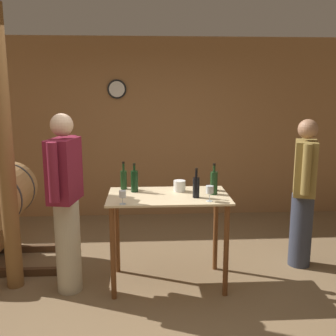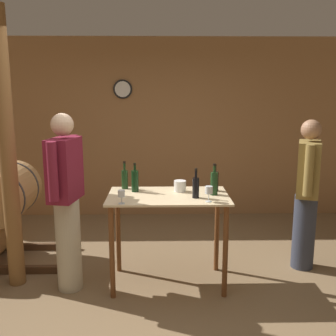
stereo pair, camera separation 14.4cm
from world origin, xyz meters
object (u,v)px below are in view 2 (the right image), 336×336
(wine_glass_near_center, at_px, (209,190))
(ice_bucket, at_px, (180,186))
(wine_bottle_right, at_px, (214,183))
(person_host, at_px, (307,192))
(wine_bottle_left, at_px, (135,180))
(wine_glass_near_left, at_px, (122,194))
(wooden_post, at_px, (7,153))
(person_visitor_with_scarf, at_px, (66,199))
(wine_bottle_far_left, at_px, (125,178))
(wine_bottle_center, at_px, (196,187))
(wine_bottle_far_right, at_px, (215,181))

(wine_glass_near_center, xyz_separation_m, ice_bucket, (-0.25, 0.38, -0.05))
(wine_bottle_right, height_order, person_host, person_host)
(wine_bottle_left, xyz_separation_m, wine_glass_near_left, (-0.10, -0.43, -0.03))
(wine_bottle_left, bearing_deg, wooden_post, -174.34)
(wooden_post, bearing_deg, person_visitor_with_scarf, -11.50)
(wine_bottle_right, relative_size, wine_glass_near_center, 2.12)
(person_visitor_with_scarf, bearing_deg, wine_bottle_far_left, 33.92)
(wine_bottle_left, xyz_separation_m, wine_glass_near_center, (0.70, -0.38, -0.01))
(wine_bottle_right, bearing_deg, wine_bottle_center, -150.35)
(wine_bottle_far_left, bearing_deg, wine_glass_near_left, -88.00)
(wine_glass_near_left, bearing_deg, wine_bottle_right, 18.27)
(wine_bottle_center, xyz_separation_m, wine_bottle_far_right, (0.22, 0.26, -0.00))
(wooden_post, bearing_deg, wine_bottle_right, -0.59)
(wine_bottle_right, bearing_deg, wine_bottle_left, 169.82)
(wine_bottle_left, distance_m, ice_bucket, 0.46)
(wooden_post, bearing_deg, wine_bottle_left, 5.66)
(wine_bottle_far_right, xyz_separation_m, ice_bucket, (-0.35, -0.02, -0.05))
(wooden_post, distance_m, wine_glass_near_center, 1.95)
(wine_bottle_far_left, distance_m, person_host, 1.95)
(wine_bottle_left, bearing_deg, wine_bottle_right, -10.18)
(wine_bottle_center, bearing_deg, wine_bottle_far_right, 49.73)
(wine_bottle_right, height_order, wine_glass_near_left, wine_bottle_right)
(wine_bottle_far_right, height_order, person_host, person_host)
(wine_bottle_far_right, relative_size, person_visitor_with_scarf, 0.16)
(wine_bottle_far_left, relative_size, wine_bottle_right, 0.92)
(person_visitor_with_scarf, bearing_deg, wine_bottle_right, 3.79)
(wine_bottle_center, height_order, wine_bottle_far_right, wine_bottle_center)
(wine_bottle_far_right, relative_size, ice_bucket, 2.27)
(wine_bottle_far_right, height_order, wine_glass_near_left, wine_bottle_far_right)
(wine_bottle_left, xyz_separation_m, ice_bucket, (0.45, -0.01, -0.06))
(ice_bucket, bearing_deg, wine_glass_near_center, -56.84)
(wine_bottle_far_left, xyz_separation_m, wine_bottle_left, (0.11, -0.12, 0.01))
(wine_bottle_far_right, height_order, wine_glass_near_center, wine_bottle_far_right)
(wooden_post, height_order, wine_glass_near_left, wooden_post)
(wine_glass_near_left, bearing_deg, wine_bottle_far_left, 92.00)
(wine_bottle_far_left, distance_m, wine_bottle_right, 0.93)
(ice_bucket, bearing_deg, wooden_post, -176.13)
(wine_bottle_center, xyz_separation_m, wine_glass_near_left, (-0.69, -0.18, -0.02))
(wine_bottle_far_left, xyz_separation_m, wine_bottle_right, (0.89, -0.26, 0.01))
(wine_bottle_right, distance_m, wine_glass_near_left, 0.92)
(wine_glass_near_center, bearing_deg, wine_bottle_far_left, 148.22)
(person_visitor_with_scarf, bearing_deg, person_host, 9.81)
(wine_bottle_far_left, bearing_deg, person_host, 2.11)
(wine_bottle_left, relative_size, wine_bottle_center, 1.02)
(wine_bottle_center, relative_size, person_visitor_with_scarf, 0.17)
(wine_glass_near_center, height_order, ice_bucket, wine_glass_near_center)
(wine_bottle_far_right, bearing_deg, ice_bucket, -177.50)
(wooden_post, height_order, wine_bottle_far_right, wooden_post)
(wine_bottle_center, bearing_deg, wine_bottle_far_left, 152.47)
(wine_glass_near_left, distance_m, person_host, 2.03)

